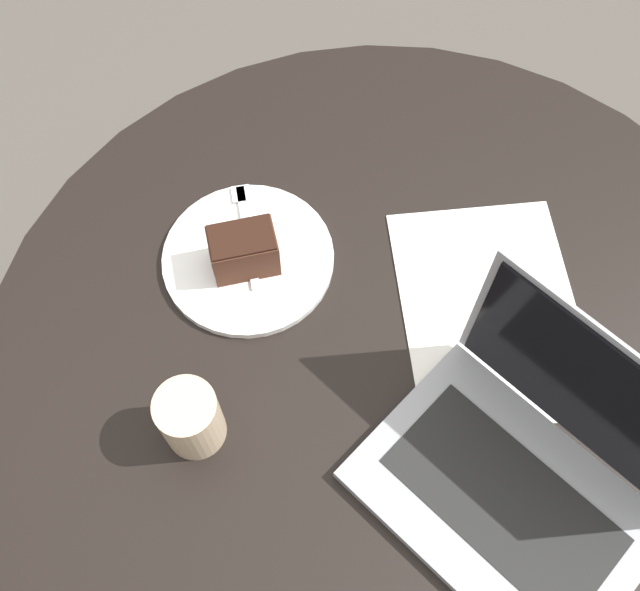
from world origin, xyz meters
TOP-DOWN VIEW (x-y plane):
  - ground_plane at (0.00, 0.00)m, footprint 12.00×12.00m
  - dining_table at (0.00, 0.00)m, footprint 1.11×1.11m
  - paper_document at (0.01, -0.15)m, footprint 0.39×0.33m
  - plate at (0.22, 0.12)m, footprint 0.24×0.24m
  - cake_slice at (0.21, 0.13)m, footprint 0.08×0.10m
  - fork at (0.27, 0.10)m, footprint 0.17×0.06m
  - coffee_glass at (0.02, 0.27)m, footprint 0.08×0.08m
  - laptop at (-0.20, -0.06)m, footprint 0.40×0.35m

SIDE VIEW (x-z plane):
  - ground_plane at x=0.00m, z-range 0.00..0.00m
  - dining_table at x=0.00m, z-range 0.25..0.99m
  - paper_document at x=0.01m, z-range 0.74..0.74m
  - plate at x=0.22m, z-range 0.74..0.75m
  - fork at x=0.27m, z-range 0.75..0.76m
  - laptop at x=-0.20m, z-range 0.66..0.92m
  - cake_slice at x=0.21m, z-range 0.75..0.83m
  - coffee_glass at x=0.02m, z-range 0.74..0.84m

